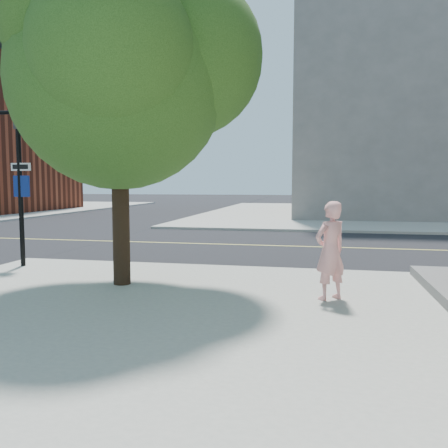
# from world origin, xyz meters

# --- Properties ---
(ground) EXTENTS (140.00, 140.00, 0.00)m
(ground) POSITION_xyz_m (0.00, 0.00, 0.00)
(ground) COLOR black
(ground) RESTS_ON ground
(road_ew) EXTENTS (140.00, 9.00, 0.01)m
(road_ew) POSITION_xyz_m (0.00, 4.50, 0.01)
(road_ew) COLOR black
(road_ew) RESTS_ON ground
(sidewalk_ne) EXTENTS (29.00, 25.00, 0.12)m
(sidewalk_ne) POSITION_xyz_m (13.50, 21.50, 0.06)
(sidewalk_ne) COLOR #9D9C91
(sidewalk_ne) RESTS_ON ground
(filler_ne) EXTENTS (18.00, 16.00, 14.00)m
(filler_ne) POSITION_xyz_m (14.00, 22.00, 7.12)
(filler_ne) COLOR slate
(filler_ne) RESTS_ON sidewalk_ne
(man_on_phone) EXTENTS (0.72, 0.69, 1.66)m
(man_on_phone) POSITION_xyz_m (6.65, -2.80, 0.95)
(man_on_phone) COLOR pink
(man_on_phone) RESTS_ON sidewalk_se
(street_tree) EXTENTS (5.02, 4.56, 6.66)m
(street_tree) POSITION_xyz_m (2.84, -2.39, 4.42)
(street_tree) COLOR black
(street_tree) RESTS_ON sidewalk_se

